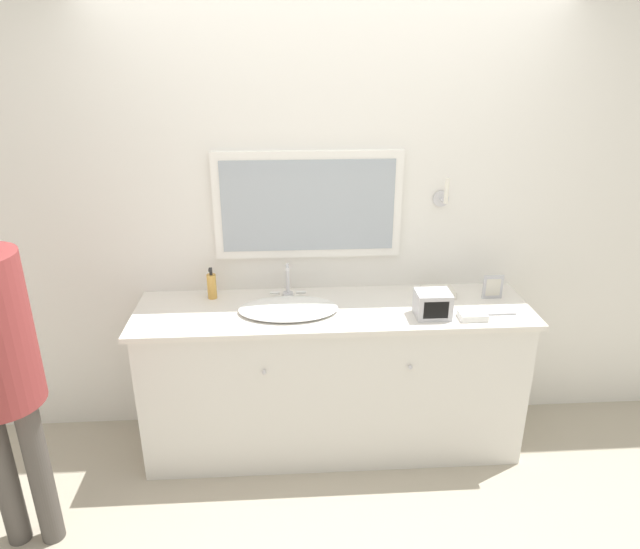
% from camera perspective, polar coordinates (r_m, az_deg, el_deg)
% --- Properties ---
extents(ground_plane, '(14.00, 14.00, 0.00)m').
position_cam_1_polar(ground_plane, '(3.37, 1.70, -19.61)').
color(ground_plane, '#B2A893').
extents(wall_back, '(8.00, 0.18, 2.55)m').
position_cam_1_polar(wall_back, '(3.29, 0.90, 5.04)').
color(wall_back, white).
rests_on(wall_back, ground_plane).
extents(vanity_counter, '(2.17, 0.58, 0.90)m').
position_cam_1_polar(vanity_counter, '(3.35, 1.29, -10.28)').
color(vanity_counter, silver).
rests_on(vanity_counter, ground_plane).
extents(sink_basin, '(0.54, 0.38, 0.21)m').
position_cam_1_polar(sink_basin, '(3.09, -3.19, -3.33)').
color(sink_basin, white).
rests_on(sink_basin, vanity_counter).
extents(soap_bottle, '(0.05, 0.05, 0.19)m').
position_cam_1_polar(soap_bottle, '(3.28, -10.77, -1.10)').
color(soap_bottle, gold).
rests_on(soap_bottle, vanity_counter).
extents(appliance_box, '(0.18, 0.15, 0.14)m').
position_cam_1_polar(appliance_box, '(3.07, 11.21, -2.94)').
color(appliance_box, '#BCBCC1').
rests_on(appliance_box, vanity_counter).
extents(picture_frame, '(0.11, 0.01, 0.14)m').
position_cam_1_polar(picture_frame, '(3.37, 16.90, -1.20)').
color(picture_frame, '#B2B2B7').
rests_on(picture_frame, vanity_counter).
extents(hand_towel_near_sink, '(0.14, 0.10, 0.03)m').
position_cam_1_polar(hand_towel_near_sink, '(3.11, 15.01, -3.98)').
color(hand_towel_near_sink, white).
rests_on(hand_towel_near_sink, vanity_counter).
extents(hand_towel_far_corner, '(0.18, 0.13, 0.04)m').
position_cam_1_polar(hand_towel_far_corner, '(3.34, 11.70, -1.73)').
color(hand_towel_far_corner, silver).
rests_on(hand_towel_far_corner, vanity_counter).
extents(metal_tray, '(0.17, 0.09, 0.01)m').
position_cam_1_polar(metal_tray, '(3.23, 17.35, -3.48)').
color(metal_tray, '#ADADB2').
rests_on(metal_tray, vanity_counter).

